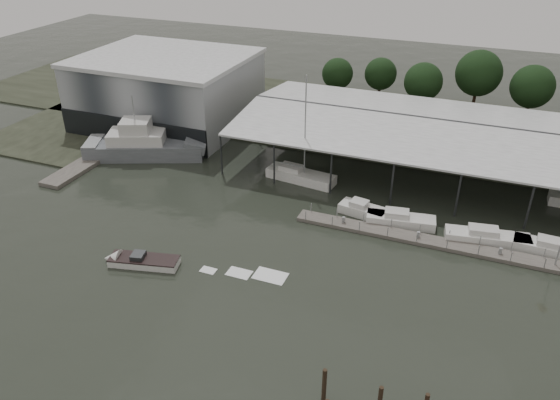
% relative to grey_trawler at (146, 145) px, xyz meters
% --- Properties ---
extents(ground, '(200.00, 200.00, 0.00)m').
position_rel_grey_trawler_xyz_m(ground, '(24.14, -17.63, -1.58)').
color(ground, '#262B23').
rests_on(ground, ground).
extents(land_strip_far, '(140.00, 30.00, 0.30)m').
position_rel_grey_trawler_xyz_m(land_strip_far, '(24.14, 24.37, -1.48)').
color(land_strip_far, '#3E4433').
rests_on(land_strip_far, ground).
extents(land_strip_west, '(20.00, 40.00, 0.30)m').
position_rel_grey_trawler_xyz_m(land_strip_west, '(-15.86, 12.37, -1.48)').
color(land_strip_west, '#3E4433').
rests_on(land_strip_west, ground).
extents(storage_warehouse, '(24.50, 20.50, 10.50)m').
position_rel_grey_trawler_xyz_m(storage_warehouse, '(-3.86, 12.32, 3.71)').
color(storage_warehouse, '#9A9EA4').
rests_on(storage_warehouse, ground).
extents(covered_boat_shed, '(58.24, 24.00, 6.96)m').
position_rel_grey_trawler_xyz_m(covered_boat_shed, '(41.14, 10.37, 4.55)').
color(covered_boat_shed, white).
rests_on(covered_boat_shed, ground).
extents(trawler_dock, '(3.00, 18.00, 0.50)m').
position_rel_grey_trawler_xyz_m(trawler_dock, '(-5.86, -3.63, -1.33)').
color(trawler_dock, slate).
rests_on(trawler_dock, ground).
extents(floating_dock, '(28.00, 2.00, 1.40)m').
position_rel_grey_trawler_xyz_m(floating_dock, '(39.14, -7.63, -1.38)').
color(floating_dock, slate).
rests_on(floating_dock, ground).
extents(grey_trawler, '(17.11, 10.95, 8.84)m').
position_rel_grey_trawler_xyz_m(grey_trawler, '(0.00, 0.00, 0.00)').
color(grey_trawler, slate).
rests_on(grey_trawler, ground).
extents(white_sailboat, '(9.01, 3.65, 13.76)m').
position_rel_grey_trawler_xyz_m(white_sailboat, '(22.09, 0.76, -0.92)').
color(white_sailboat, white).
rests_on(white_sailboat, ground).
extents(speedboat_underway, '(18.17, 6.02, 2.00)m').
position_rel_grey_trawler_xyz_m(speedboat_underway, '(13.67, -21.92, -1.19)').
color(speedboat_underway, white).
rests_on(speedboat_underway, ground).
extents(moored_cruiser_0, '(5.59, 3.10, 1.70)m').
position_rel_grey_trawler_xyz_m(moored_cruiser_0, '(31.48, -4.59, -0.97)').
color(moored_cruiser_0, white).
rests_on(moored_cruiser_0, ground).
extents(moored_cruiser_1, '(7.57, 3.31, 1.70)m').
position_rel_grey_trawler_xyz_m(moored_cruiser_1, '(35.81, -5.16, -0.97)').
color(moored_cruiser_1, white).
rests_on(moored_cruiser_1, ground).
extents(moored_cruiser_2, '(8.67, 3.52, 1.70)m').
position_rel_grey_trawler_xyz_m(moored_cruiser_2, '(44.74, -5.33, -0.97)').
color(moored_cruiser_2, white).
rests_on(moored_cruiser_2, ground).
extents(moored_cruiser_3, '(8.17, 2.75, 1.70)m').
position_rel_grey_trawler_xyz_m(moored_cruiser_3, '(51.22, -5.17, -0.97)').
color(moored_cruiser_3, white).
rests_on(moored_cruiser_3, ground).
extents(horizon_tree_line, '(66.23, 10.41, 10.73)m').
position_rel_grey_trawler_xyz_m(horizon_tree_line, '(47.50, 30.43, 4.44)').
color(horizon_tree_line, black).
rests_on(horizon_tree_line, ground).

